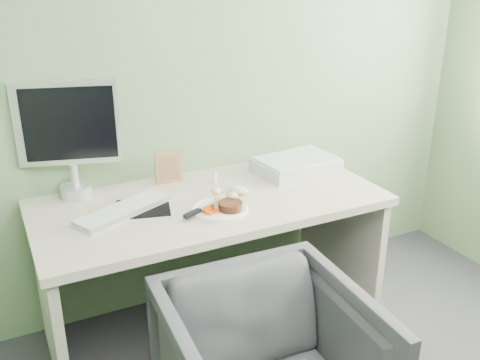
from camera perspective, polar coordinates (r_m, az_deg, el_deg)
name	(u,v)px	position (r m, az deg, el deg)	size (l,w,h in m)	color
wall_back	(177,52)	(2.65, -6.78, 13.41)	(3.50, 3.50, 0.00)	#6D8960
desk	(211,234)	(2.56, -3.11, -5.77)	(1.60, 0.75, 0.73)	beige
plate	(220,209)	(2.36, -2.12, -3.14)	(0.25, 0.25, 0.01)	white
steak	(230,206)	(2.33, -1.03, -2.78)	(0.11, 0.11, 0.03)	black
potato_pile	(223,196)	(2.40, -1.86, -1.75)	(0.10, 0.07, 0.05)	tan
carrot_heap	(210,208)	(2.31, -3.19, -3.05)	(0.06, 0.05, 0.04)	#DB4E04
steak_knife	(198,211)	(2.31, -4.46, -3.27)	(0.22, 0.12, 0.02)	silver
mousepad	(143,208)	(2.42, -10.32, -2.95)	(0.24, 0.21, 0.00)	black
keyboard	(123,210)	(2.38, -12.35, -3.11)	(0.44, 0.13, 0.02)	white
computer_mouse	(240,190)	(2.53, -0.05, -1.07)	(0.06, 0.10, 0.04)	white
photo_frame	(169,167)	(2.65, -7.61, 1.36)	(0.13, 0.02, 0.17)	olive
eyedrop_bottle	(214,177)	(2.64, -2.74, 0.32)	(0.02, 0.02, 0.07)	white
scanner	(296,165)	(2.82, 6.00, 1.58)	(0.41, 0.28, 0.06)	#B6BABE
monitor	(69,133)	(2.53, -17.82, 4.78)	(0.45, 0.17, 0.54)	silver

